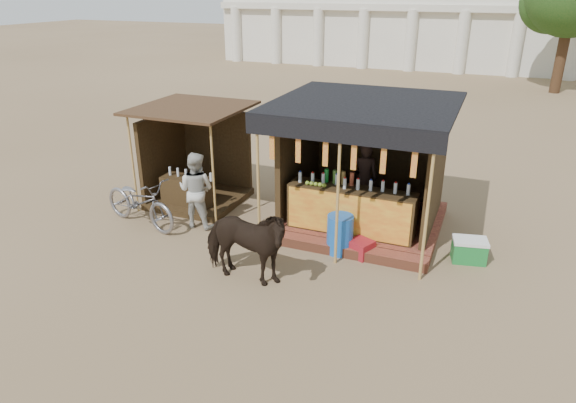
{
  "coord_description": "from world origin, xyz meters",
  "views": [
    {
      "loc": [
        3.43,
        -6.78,
        4.92
      ],
      "look_at": [
        0.0,
        1.6,
        1.1
      ],
      "focal_mm": 32.0,
      "sensor_mm": 36.0,
      "label": 1
    }
  ],
  "objects": [
    {
      "name": "bystander",
      "position": [
        -2.31,
        2.0,
        0.84
      ],
      "size": [
        0.84,
        0.67,
        1.69
      ],
      "primitive_type": "imported",
      "rotation": [
        0.0,
        0.0,
        3.18
      ],
      "color": "#B9B9B3",
      "rests_on": "ground"
    },
    {
      "name": "background_building",
      "position": [
        -2.0,
        29.94,
        3.98
      ],
      "size": [
        26.0,
        7.45,
        8.18
      ],
      "color": "silver",
      "rests_on": "ground"
    },
    {
      "name": "blue_barrel",
      "position": [
        0.94,
        2.0,
        0.39
      ],
      "size": [
        0.54,
        0.54,
        0.79
      ],
      "primitive_type": "cylinder",
      "rotation": [
        0.0,
        0.0,
        -0.05
      ],
      "color": "blue",
      "rests_on": "ground"
    },
    {
      "name": "red_crate",
      "position": [
        1.38,
        2.0,
        0.17
      ],
      "size": [
        0.55,
        0.54,
        0.33
      ],
      "primitive_type": "cube",
      "rotation": [
        0.0,
        0.0,
        -0.42
      ],
      "color": "maroon",
      "rests_on": "ground"
    },
    {
      "name": "main_stall",
      "position": [
        1.0,
        3.36,
        1.02
      ],
      "size": [
        3.6,
        3.61,
        2.78
      ],
      "color": "brown",
      "rests_on": "ground"
    },
    {
      "name": "motorbike",
      "position": [
        -3.49,
        1.55,
        0.56
      ],
      "size": [
        2.26,
        1.24,
        1.12
      ],
      "primitive_type": "imported",
      "rotation": [
        0.0,
        0.0,
        1.33
      ],
      "color": "gray",
      "rests_on": "ground"
    },
    {
      "name": "cow",
      "position": [
        -0.3,
        0.3,
        0.74
      ],
      "size": [
        1.77,
        0.85,
        1.48
      ],
      "primitive_type": "imported",
      "rotation": [
        0.0,
        0.0,
        1.54
      ],
      "color": "black",
      "rests_on": "ground"
    },
    {
      "name": "ground",
      "position": [
        0.0,
        0.0,
        0.0
      ],
      "size": [
        120.0,
        120.0,
        0.0
      ],
      "primitive_type": "plane",
      "color": "#846B4C",
      "rests_on": "ground"
    },
    {
      "name": "secondary_stall",
      "position": [
        -3.17,
        3.24,
        0.85
      ],
      "size": [
        2.4,
        2.4,
        2.38
      ],
      "color": "#3B2A15",
      "rests_on": "ground"
    },
    {
      "name": "cooler",
      "position": [
        3.35,
        2.6,
        0.23
      ],
      "size": [
        0.72,
        0.56,
        0.46
      ],
      "color": "#1A7730",
      "rests_on": "ground"
    }
  ]
}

